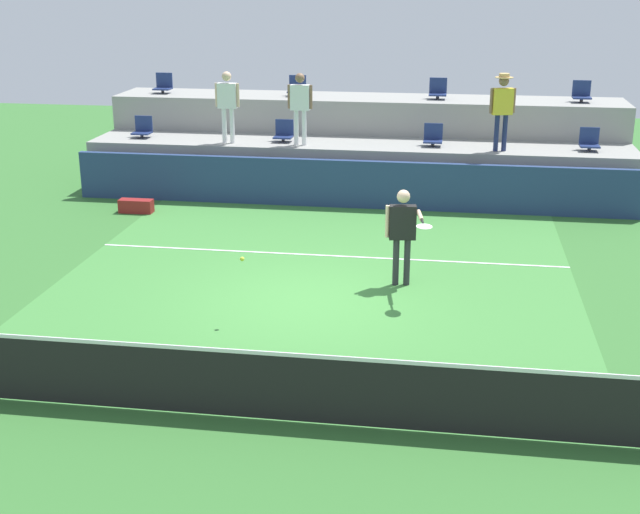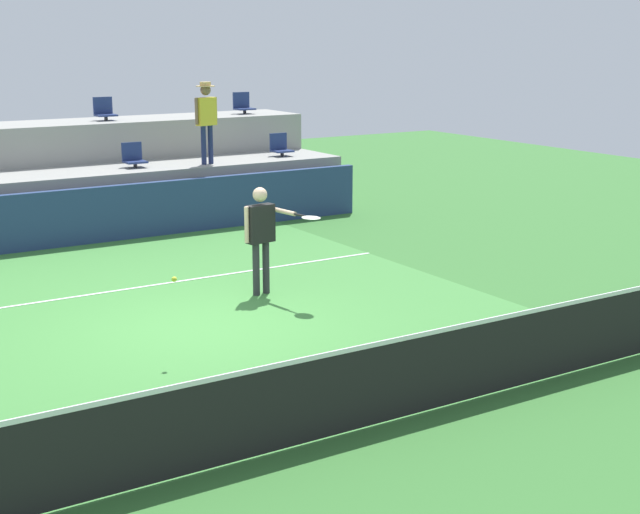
{
  "view_description": "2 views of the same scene",
  "coord_description": "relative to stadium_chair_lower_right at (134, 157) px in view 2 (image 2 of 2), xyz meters",
  "views": [
    {
      "loc": [
        2.26,
        -13.16,
        5.23
      ],
      "look_at": [
        0.36,
        -0.95,
        1.1
      ],
      "focal_mm": 48.59,
      "sensor_mm": 36.0,
      "label": 1
    },
    {
      "loc": [
        -5.03,
        -11.14,
        3.93
      ],
      "look_at": [
        1.14,
        -1.27,
        1.11
      ],
      "focal_mm": 51.11,
      "sensor_mm": 36.0,
      "label": 2
    }
  ],
  "objects": [
    {
      "name": "stadium_chair_lower_far_right",
      "position": [
        3.57,
        0.0,
        0.0
      ],
      "size": [
        0.44,
        0.4,
        0.52
      ],
      "color": "#2D2D33",
      "rests_on": "seating_tier_lower"
    },
    {
      "name": "tennis_ball",
      "position": [
        -2.62,
        -8.26,
        -0.43
      ],
      "size": [
        0.07,
        0.07,
        0.07
      ],
      "color": "#CCE033"
    },
    {
      "name": "tennis_net",
      "position": [
        -1.79,
        -11.23,
        -0.97
      ],
      "size": [
        10.48,
        0.08,
        1.07
      ],
      "color": "black",
      "rests_on": "ground_plane"
    },
    {
      "name": "stadium_chair_lower_right",
      "position": [
        0.0,
        0.0,
        0.0
      ],
      "size": [
        0.44,
        0.4,
        0.52
      ],
      "color": "#2D2D33",
      "rests_on": "seating_tier_lower"
    },
    {
      "name": "tennis_player",
      "position": [
        -0.3,
        -6.25,
        -0.43
      ],
      "size": [
        0.84,
        1.17,
        1.7
      ],
      "color": "#2D2D33",
      "rests_on": "ground_plane"
    },
    {
      "name": "seating_tier_upper",
      "position": [
        -1.79,
        1.87,
        -0.41
      ],
      "size": [
        13.0,
        1.8,
        2.1
      ],
      "primitive_type": "cube",
      "color": "gray",
      "rests_on": "ground_plane"
    },
    {
      "name": "sponsor_backboard",
      "position": [
        -1.79,
        -1.23,
        -0.91
      ],
      "size": [
        13.0,
        0.16,
        1.1
      ],
      "primitive_type": "cube",
      "color": "navy",
      "rests_on": "ground_plane"
    },
    {
      "name": "stadium_chair_upper_far_right",
      "position": [
        3.54,
        1.8,
        0.85
      ],
      "size": [
        0.44,
        0.4,
        0.52
      ],
      "color": "#2D2D33",
      "rests_on": "seating_tier_upper"
    },
    {
      "name": "spectator_with_hat",
      "position": [
        1.53,
        -0.38,
        0.87
      ],
      "size": [
        0.59,
        0.49,
        1.76
      ],
      "color": "navy",
      "rests_on": "seating_tier_lower"
    },
    {
      "name": "stadium_chair_upper_right",
      "position": [
        0.03,
        1.8,
        0.85
      ],
      "size": [
        0.44,
        0.4,
        0.52
      ],
      "color": "#2D2D33",
      "rests_on": "seating_tier_upper"
    },
    {
      "name": "ground_plane",
      "position": [
        -1.79,
        -7.23,
        -1.46
      ],
      "size": [
        40.0,
        40.0,
        0.0
      ],
      "primitive_type": "plane",
      "color": "#336B2D"
    },
    {
      "name": "court_inner_paint",
      "position": [
        -1.79,
        -6.23,
        -1.46
      ],
      "size": [
        9.0,
        10.0,
        0.01
      ],
      "primitive_type": "cube",
      "color": "#3D7F38",
      "rests_on": "ground_plane"
    },
    {
      "name": "court_service_line",
      "position": [
        -1.79,
        -4.83,
        -1.46
      ],
      "size": [
        9.0,
        0.06,
        0.0
      ],
      "primitive_type": "cube",
      "color": "white",
      "rests_on": "ground_plane"
    },
    {
      "name": "seating_tier_lower",
      "position": [
        -1.79,
        0.07,
        -0.84
      ],
      "size": [
        13.0,
        1.8,
        1.25
      ],
      "primitive_type": "cube",
      "color": "gray",
      "rests_on": "ground_plane"
    }
  ]
}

